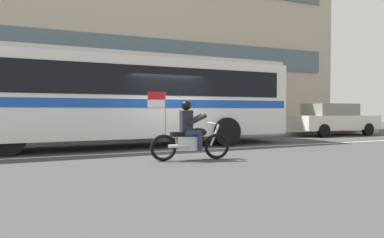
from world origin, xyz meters
TOP-DOWN VIEW (x-y plane):
  - ground_plane at (0.00, 0.00)m, footprint 60.00×60.00m
  - sidewalk_curb at (0.00, 5.10)m, footprint 28.00×3.80m
  - lane_center_stripe at (0.00, -0.60)m, footprint 26.60×0.14m
  - office_building_facade at (0.00, 7.39)m, footprint 28.00×0.89m
  - transit_bus at (-1.13, 1.19)m, footprint 12.14×3.05m
  - motorcycle_with_rider at (-0.37, -2.68)m, footprint 2.18×0.67m
  - parked_hatchback_downstreet at (9.80, 2.58)m, footprint 4.74×1.90m

SIDE VIEW (x-z plane):
  - ground_plane at x=0.00m, z-range 0.00..0.00m
  - lane_center_stripe at x=0.00m, z-range 0.00..0.01m
  - sidewalk_curb at x=0.00m, z-range 0.00..0.15m
  - motorcycle_with_rider at x=-0.37m, z-range -0.22..1.55m
  - parked_hatchback_downstreet at x=9.80m, z-range 0.03..1.67m
  - transit_bus at x=-1.13m, z-range 0.27..3.49m
  - office_building_facade at x=0.00m, z-range 0.01..12.86m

